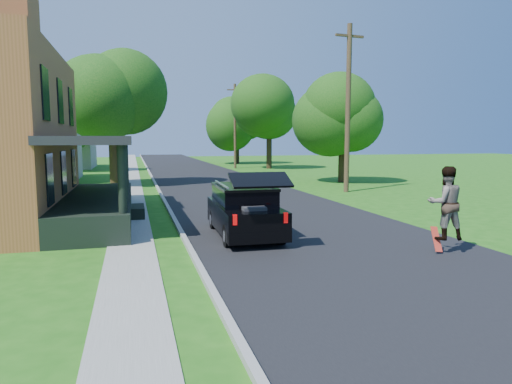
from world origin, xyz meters
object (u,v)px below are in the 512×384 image
object	(u,v)px
skateboarder	(445,203)
utility_pole_near	(348,107)
black_suv	(244,210)
tree_right_near	(343,111)

from	to	relation	value
skateboarder	utility_pole_near	xyz separation A→B (m)	(3.94, 13.75, 3.53)
skateboarder	utility_pole_near	size ratio (longest dim) A/B	0.21
black_suv	utility_pole_near	distance (m)	13.99
black_suv	skateboarder	xyz separation A→B (m)	(4.65, -3.48, 0.54)
skateboarder	tree_right_near	size ratio (longest dim) A/B	0.25
skateboarder	utility_pole_near	bearing A→B (deg)	-95.14
black_suv	tree_right_near	world-z (taller)	tree_right_near
skateboarder	tree_right_near	distance (m)	20.70
black_suv	skateboarder	distance (m)	5.83
black_suv	skateboarder	size ratio (longest dim) A/B	2.37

